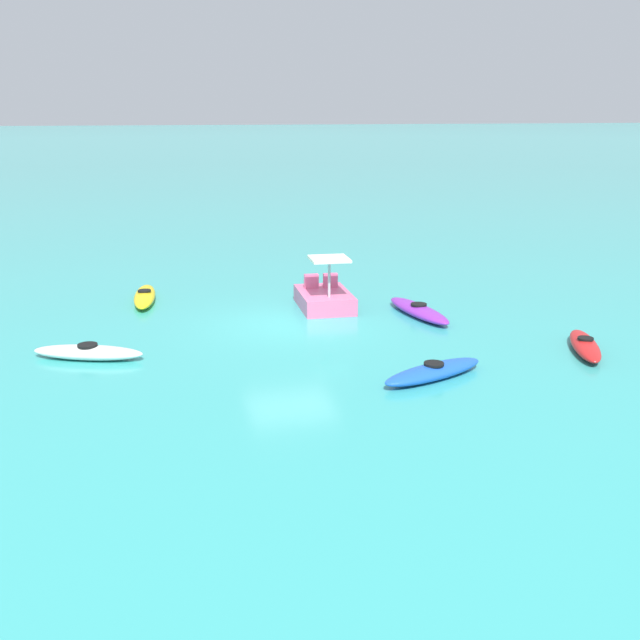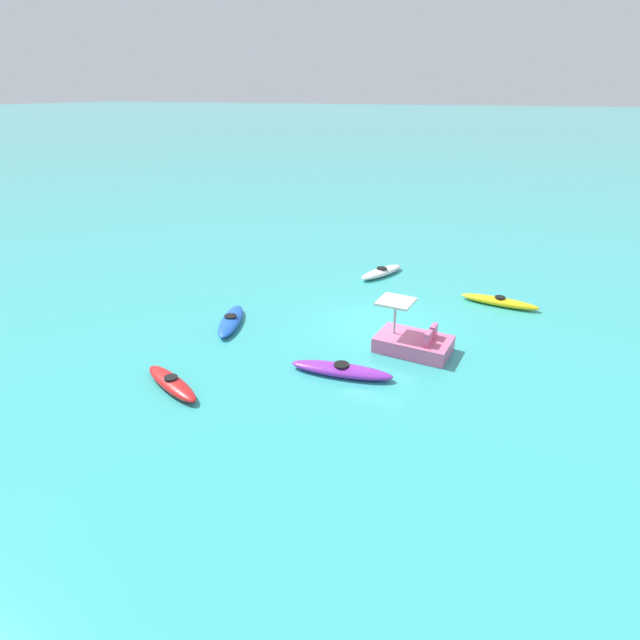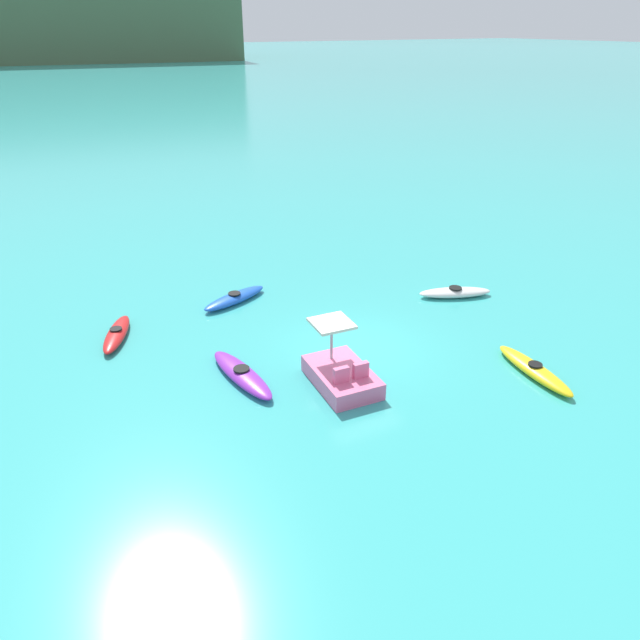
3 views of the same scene
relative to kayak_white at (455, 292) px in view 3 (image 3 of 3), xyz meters
The scene contains 7 objects.
ground_plane 5.62m from the kayak_white, 163.19° to the right, with size 600.00×600.00×0.00m, color #38ADA8.
kayak_white is the anchor object (origin of this frame).
kayak_yellow 5.66m from the kayak_white, 106.46° to the right, with size 0.95×3.10×0.37m.
kayak_purple 9.35m from the kayak_white, behind, with size 1.11×3.23×0.37m.
kayak_red 12.19m from the kayak_white, 167.10° to the left, with size 1.63×2.64×0.37m.
kayak_blue 8.25m from the kayak_white, 154.86° to the left, with size 2.88×1.65×0.37m.
pedal_boat_pink 7.52m from the kayak_white, 155.18° to the right, with size 1.68×2.54×1.68m.
Camera 3 is at (-8.79, -13.70, 9.25)m, focal length 33.07 mm.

